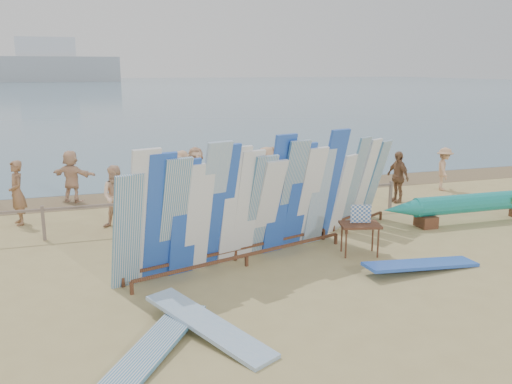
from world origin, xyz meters
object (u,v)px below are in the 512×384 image
object	(u,v)px
flat_board_e	(155,353)
beachgoer_6	(266,176)
beach_chair_left	(209,210)
beachgoer_11	(72,176)
side_surfboard_rack	(360,185)
beachgoer_8	(315,174)
beachgoer_2	(117,197)
beachgoer_10	(398,177)
beachgoer_9	(335,167)
vendor_table	(360,238)
flat_board_d	(421,270)
beachgoer_5	(196,175)
beachgoer_7	(273,173)
main_surfboard_rack	(241,207)
flat_board_a	(208,335)
beachgoer_1	(17,193)
stroller	(248,200)
outrigger_canoe	(477,204)
beachgoer_4	(192,184)
beachgoer_3	(182,174)
beach_chair_right	(211,209)
beachgoer_extra_0	(444,169)

from	to	relation	value
flat_board_e	beachgoer_6	xyz separation A→B (m)	(4.66, 8.32, 0.93)
beach_chair_left	beachgoer_11	xyz separation A→B (m)	(-3.79, 3.33, 0.60)
side_surfboard_rack	beachgoer_8	xyz separation A→B (m)	(0.05, 3.10, -0.28)
beachgoer_2	beachgoer_6	bearing A→B (deg)	31.43
beach_chair_left	beachgoer_10	xyz separation A→B (m)	(6.28, 0.07, 0.58)
side_surfboard_rack	beachgoer_8	distance (m)	3.11
beachgoer_8	beachgoer_9	size ratio (longest dim) A/B	1.00
side_surfboard_rack	beachgoer_2	world-z (taller)	side_surfboard_rack
vendor_table	flat_board_d	size ratio (longest dim) A/B	0.45
side_surfboard_rack	vendor_table	size ratio (longest dim) A/B	2.10
beachgoer_5	beachgoer_7	xyz separation A→B (m)	(2.50, -0.37, -0.03)
beachgoer_2	beachgoer_7	size ratio (longest dim) A/B	0.98
side_surfboard_rack	flat_board_d	world-z (taller)	side_surfboard_rack
beachgoer_8	beachgoer_11	size ratio (longest dim) A/B	1.01
vendor_table	beachgoer_10	distance (m)	5.59
main_surfboard_rack	beachgoer_8	xyz separation A→B (m)	(4.01, 5.00, -0.43)
beach_chair_left	beachgoer_5	bearing A→B (deg)	76.82
flat_board_a	beachgoer_1	world-z (taller)	beachgoer_1
stroller	beachgoer_9	bearing A→B (deg)	39.01
flat_board_a	beachgoer_1	bearing A→B (deg)	86.05
side_surfboard_rack	main_surfboard_rack	bearing A→B (deg)	174.63
outrigger_canoe	beachgoer_10	bearing A→B (deg)	107.09
beachgoer_2	beachgoer_4	world-z (taller)	beachgoer_4
side_surfboard_rack	beachgoer_3	size ratio (longest dim) A/B	1.60
main_surfboard_rack	flat_board_d	bearing A→B (deg)	-41.53
vendor_table	beachgoer_1	bearing A→B (deg)	161.12
main_surfboard_rack	beachgoer_7	xyz separation A→B (m)	(2.72, 5.50, -0.41)
beachgoer_3	beach_chair_right	bearing A→B (deg)	54.23
side_surfboard_rack	flat_board_a	distance (m)	7.43
outrigger_canoe	beachgoer_8	size ratio (longest dim) A/B	3.45
beachgoer_extra_0	beachgoer_7	world-z (taller)	beachgoer_7
beachgoer_extra_0	beachgoer_8	bearing A→B (deg)	120.56
beachgoer_2	flat_board_d	bearing A→B (deg)	-24.85
beachgoer_11	beachgoer_9	bearing A→B (deg)	-151.07
side_surfboard_rack	vendor_table	xyz separation A→B (m)	(-1.16, -2.19, -0.74)
beachgoer_9	outrigger_canoe	bearing A→B (deg)	178.02
beach_chair_left	beachgoer_5	size ratio (longest dim) A/B	0.48
beachgoer_1	vendor_table	bearing A→B (deg)	38.45
side_surfboard_rack	beach_chair_left	xyz separation A→B (m)	(-3.79, 1.96, -0.89)
stroller	beachgoer_3	xyz separation A→B (m)	(-1.47, 2.81, 0.39)
beachgoer_9	stroller	bearing A→B (deg)	92.62
beach_chair_right	beachgoer_1	world-z (taller)	beachgoer_1
beach_chair_left	stroller	size ratio (longest dim) A/B	0.89
beachgoer_2	beachgoer_11	xyz separation A→B (m)	(-1.20, 3.46, -0.01)
outrigger_canoe	beachgoer_5	size ratio (longest dim) A/B	3.27
flat_board_a	beachgoer_4	bearing A→B (deg)	52.44
flat_board_a	beachgoer_3	xyz separation A→B (m)	(1.39, 9.96, 0.79)
flat_board_e	beachgoer_6	world-z (taller)	beachgoer_6
main_surfboard_rack	flat_board_d	xyz separation A→B (m)	(3.59, -1.62, -1.29)
beachgoer_4	beachgoer_3	size ratio (longest dim) A/B	1.13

